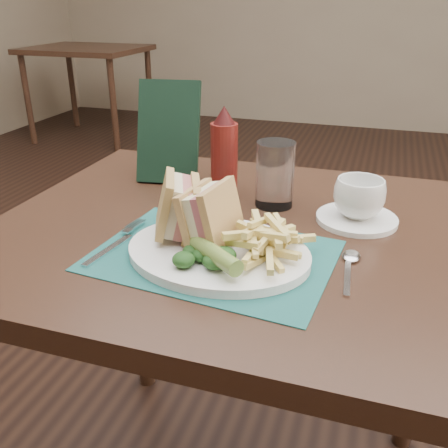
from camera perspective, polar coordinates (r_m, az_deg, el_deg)
name	(u,v)px	position (r m, az deg, el deg)	size (l,w,h in m)	color
floor	(278,369)	(1.74, 6.20, -16.13)	(7.00, 7.00, 0.00)	black
wall_back	(358,127)	(4.94, 15.04, 10.66)	(6.00, 6.00, 0.00)	gray
table_main	(236,383)	(1.13, 1.42, -17.71)	(0.90, 0.75, 0.75)	black
table_bg_left	(91,94)	(4.46, -14.98, 14.17)	(0.90, 0.75, 0.75)	black
placemat	(213,255)	(0.81, -1.22, -3.60)	(0.38, 0.27, 0.00)	#19524E
plate	(218,253)	(0.80, -0.66, -3.29)	(0.30, 0.24, 0.01)	white
sandwich_half_a	(165,206)	(0.83, -6.78, 2.02)	(0.06, 0.10, 0.09)	tan
sandwich_half_b	(199,212)	(0.80, -2.87, 1.39)	(0.06, 0.10, 0.09)	tan
kale_garnish	(205,256)	(0.75, -2.14, -3.67)	(0.11, 0.08, 0.03)	#173914
pickle_spear	(214,253)	(0.74, -1.19, -3.38)	(0.03, 0.03, 0.12)	#59762D
fries_pile	(264,235)	(0.77, 4.57, -1.30)	(0.18, 0.20, 0.06)	#DEC96F
fork	(117,240)	(0.87, -12.14, -1.79)	(0.03, 0.17, 0.01)	silver
spoon	(349,269)	(0.79, 14.09, -4.97)	(0.03, 0.15, 0.01)	silver
saucer	(357,219)	(0.96, 14.91, 0.56)	(0.15, 0.15, 0.01)	white
coffee_cup	(359,198)	(0.95, 15.18, 2.87)	(0.09, 0.09, 0.07)	white
drinking_glass	(275,174)	(0.99, 5.84, 5.66)	(0.08, 0.08, 0.13)	silver
ketchup_bottle	(224,151)	(1.04, 0.01, 8.35)	(0.06, 0.06, 0.19)	#5D140F
check_presenter	(168,132)	(1.13, -6.36, 10.39)	(0.14, 0.01, 0.23)	black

